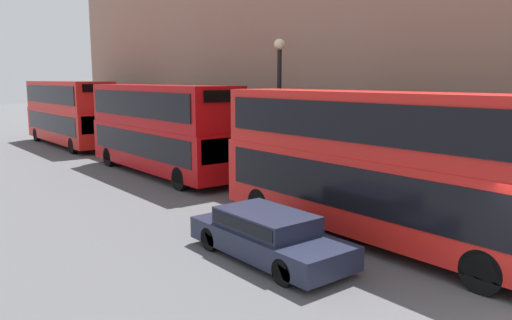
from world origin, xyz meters
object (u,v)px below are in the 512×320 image
(bus_leading, at_px, (376,159))
(car_dark_sedan, at_px, (268,234))
(bus_second_in_queue, at_px, (161,126))
(pedestrian, at_px, (95,131))
(bus_third_in_queue, at_px, (68,110))

(bus_leading, height_order, car_dark_sedan, bus_leading)
(bus_second_in_queue, xyz_separation_m, pedestrian, (2.21, 14.71, -1.62))
(bus_second_in_queue, relative_size, car_dark_sedan, 2.29)
(car_dark_sedan, height_order, pedestrian, pedestrian)
(bus_second_in_queue, bearing_deg, bus_third_in_queue, 90.00)
(bus_leading, distance_m, pedestrian, 27.75)
(bus_leading, bearing_deg, car_dark_sedan, 168.31)
(bus_leading, relative_size, bus_second_in_queue, 1.01)
(bus_third_in_queue, distance_m, car_dark_sedan, 26.03)
(pedestrian, bearing_deg, bus_leading, -94.58)
(bus_third_in_queue, distance_m, pedestrian, 3.02)
(car_dark_sedan, bearing_deg, bus_leading, -11.69)
(bus_leading, relative_size, car_dark_sedan, 2.30)
(bus_second_in_queue, distance_m, pedestrian, 14.97)
(bus_second_in_queue, height_order, pedestrian, bus_second_in_queue)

